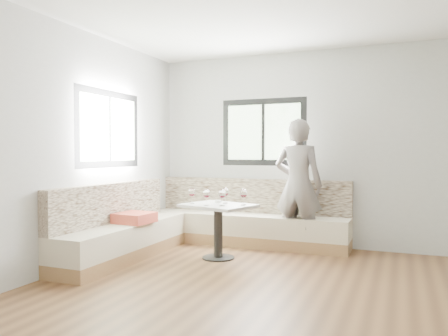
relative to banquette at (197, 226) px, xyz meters
The scene contains 10 objects.
room 2.42m from the banquette, 45.71° to the right, with size 5.01×5.01×2.81m.
banquette is the anchor object (origin of this frame).
table 0.60m from the banquette, 35.61° to the right, with size 0.99×0.87×0.69m.
person 1.51m from the banquette, 20.73° to the left, with size 0.66×0.43×1.80m, color slate.
olive_ramekin 0.58m from the banquette, 24.44° to the right, with size 0.09×0.09×0.04m.
wine_glass_a 0.66m from the banquette, 72.02° to the right, with size 0.09×0.09×0.20m.
wine_glass_b 0.81m from the banquette, 53.01° to the right, with size 0.09×0.09×0.20m.
wine_glass_c 0.90m from the banquette, 39.60° to the right, with size 0.09×0.09×0.20m.
wine_glass_d 0.74m from the banquette, 21.51° to the right, with size 0.09×0.09×0.20m.
wine_glass_e 0.99m from the banquette, 20.69° to the right, with size 0.09×0.09×0.20m.
Camera 1 is at (1.03, -3.77, 1.34)m, focal length 35.00 mm.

